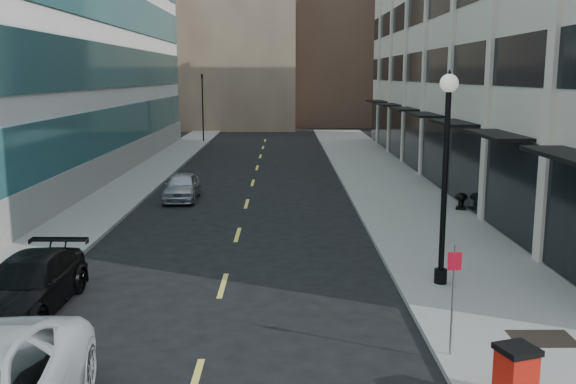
{
  "coord_description": "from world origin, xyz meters",
  "views": [
    {
      "loc": [
        1.77,
        -9.76,
        5.99
      ],
      "look_at": [
        1.91,
        11.35,
        2.14
      ],
      "focal_mm": 40.0,
      "sensor_mm": 36.0,
      "label": 1
    }
  ],
  "objects_px": {
    "urn_planter": "(461,199)",
    "car_black_pickup": "(28,285)",
    "traffic_signal": "(202,78)",
    "sign_post": "(453,284)",
    "trash_bin": "(516,372)",
    "lamppost": "(446,160)",
    "car_silver_sedan": "(182,186)"
  },
  "relations": [
    {
      "from": "urn_planter",
      "to": "car_black_pickup",
      "type": "bearing_deg",
      "value": -140.3
    },
    {
      "from": "traffic_signal",
      "to": "car_black_pickup",
      "type": "distance_m",
      "value": 42.3
    },
    {
      "from": "sign_post",
      "to": "urn_planter",
      "type": "relative_size",
      "value": 3.21
    },
    {
      "from": "car_black_pickup",
      "to": "trash_bin",
      "type": "height_order",
      "value": "car_black_pickup"
    },
    {
      "from": "car_black_pickup",
      "to": "lamppost",
      "type": "distance_m",
      "value": 11.57
    },
    {
      "from": "lamppost",
      "to": "urn_planter",
      "type": "height_order",
      "value": "lamppost"
    },
    {
      "from": "car_black_pickup",
      "to": "urn_planter",
      "type": "height_order",
      "value": "car_black_pickup"
    },
    {
      "from": "car_silver_sedan",
      "to": "sign_post",
      "type": "bearing_deg",
      "value": -66.25
    },
    {
      "from": "sign_post",
      "to": "urn_planter",
      "type": "bearing_deg",
      "value": 73.93
    },
    {
      "from": "car_silver_sedan",
      "to": "car_black_pickup",
      "type": "bearing_deg",
      "value": -97.6
    },
    {
      "from": "trash_bin",
      "to": "sign_post",
      "type": "xyz_separation_m",
      "value": [
        -0.66,
        1.99,
        0.98
      ]
    },
    {
      "from": "lamppost",
      "to": "urn_planter",
      "type": "xyz_separation_m",
      "value": [
        3.36,
        10.2,
        -3.08
      ]
    },
    {
      "from": "car_black_pickup",
      "to": "car_silver_sedan",
      "type": "distance_m",
      "value": 15.09
    },
    {
      "from": "car_black_pickup",
      "to": "trash_bin",
      "type": "distance_m",
      "value": 11.86
    },
    {
      "from": "urn_planter",
      "to": "lamppost",
      "type": "bearing_deg",
      "value": -108.24
    },
    {
      "from": "sign_post",
      "to": "urn_planter",
      "type": "xyz_separation_m",
      "value": [
        4.3,
        14.96,
        -1.1
      ]
    },
    {
      "from": "lamppost",
      "to": "sign_post",
      "type": "xyz_separation_m",
      "value": [
        -0.94,
        -4.76,
        -1.98
      ]
    },
    {
      "from": "traffic_signal",
      "to": "car_black_pickup",
      "type": "relative_size",
      "value": 1.44
    },
    {
      "from": "lamppost",
      "to": "urn_planter",
      "type": "distance_m",
      "value": 11.17
    },
    {
      "from": "lamppost",
      "to": "car_black_pickup",
      "type": "bearing_deg",
      "value": -170.98
    },
    {
      "from": "traffic_signal",
      "to": "car_black_pickup",
      "type": "xyz_separation_m",
      "value": [
        0.7,
        -42.0,
        -5.01
      ]
    },
    {
      "from": "traffic_signal",
      "to": "trash_bin",
      "type": "xyz_separation_m",
      "value": [
        11.46,
        -47.0,
        -5.0
      ]
    },
    {
      "from": "trash_bin",
      "to": "lamppost",
      "type": "height_order",
      "value": "lamppost"
    },
    {
      "from": "lamppost",
      "to": "urn_planter",
      "type": "relative_size",
      "value": 8.01
    },
    {
      "from": "traffic_signal",
      "to": "car_black_pickup",
      "type": "height_order",
      "value": "traffic_signal"
    },
    {
      "from": "traffic_signal",
      "to": "car_silver_sedan",
      "type": "bearing_deg",
      "value": -85.13
    },
    {
      "from": "traffic_signal",
      "to": "car_silver_sedan",
      "type": "distance_m",
      "value": 27.57
    },
    {
      "from": "lamppost",
      "to": "sign_post",
      "type": "distance_m",
      "value": 5.24
    },
    {
      "from": "traffic_signal",
      "to": "lamppost",
      "type": "distance_m",
      "value": 41.97
    },
    {
      "from": "lamppost",
      "to": "trash_bin",
      "type": "bearing_deg",
      "value": -92.38
    },
    {
      "from": "traffic_signal",
      "to": "trash_bin",
      "type": "bearing_deg",
      "value": -76.3
    },
    {
      "from": "trash_bin",
      "to": "lamppost",
      "type": "distance_m",
      "value": 7.38
    }
  ]
}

